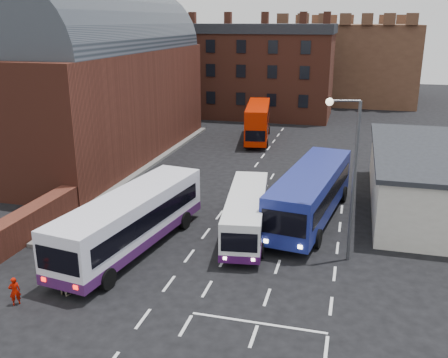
% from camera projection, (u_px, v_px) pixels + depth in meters
% --- Properties ---
extents(ground, '(180.00, 180.00, 0.00)m').
position_uv_depth(ground, '(174.00, 276.00, 25.77)').
color(ground, black).
extents(railway_station, '(12.00, 28.00, 16.00)m').
position_uv_depth(railway_station, '(94.00, 76.00, 46.58)').
color(railway_station, '#602B1E').
rests_on(railway_station, ground).
extents(forecourt_wall, '(1.20, 10.00, 1.80)m').
position_uv_depth(forecourt_wall, '(25.00, 226.00, 29.83)').
color(forecourt_wall, '#602B1E').
rests_on(forecourt_wall, ground).
extents(brick_terrace, '(22.00, 10.00, 11.00)m').
position_uv_depth(brick_terrace, '(249.00, 75.00, 67.92)').
color(brick_terrace, brown).
rests_on(brick_terrace, ground).
extents(castle_keep, '(22.00, 22.00, 12.00)m').
position_uv_depth(castle_keep, '(345.00, 62.00, 83.25)').
color(castle_keep, brown).
rests_on(castle_keep, ground).
extents(bus_white_outbound, '(4.50, 12.41, 3.31)m').
position_uv_depth(bus_white_outbound, '(131.00, 218.00, 28.24)').
color(bus_white_outbound, white).
rests_on(bus_white_outbound, ground).
extents(bus_white_inbound, '(3.48, 9.77, 2.61)m').
position_uv_depth(bus_white_inbound, '(246.00, 211.00, 30.33)').
color(bus_white_inbound, white).
rests_on(bus_white_inbound, ground).
extents(bus_blue, '(4.59, 12.82, 3.42)m').
position_uv_depth(bus_blue, '(311.00, 191.00, 32.43)').
color(bus_blue, navy).
rests_on(bus_blue, ground).
extents(bus_red_double, '(3.71, 10.21, 3.99)m').
position_uv_depth(bus_red_double, '(258.00, 122.00, 54.16)').
color(bus_red_double, red).
rests_on(bus_red_double, ground).
extents(street_lamp, '(1.79, 0.61, 8.92)m').
position_uv_depth(street_lamp, '(349.00, 166.00, 25.94)').
color(street_lamp, '#4E4F53').
rests_on(street_lamp, ground).
extents(pedestrian_red, '(0.60, 0.59, 1.39)m').
position_uv_depth(pedestrian_red, '(15.00, 291.00, 23.01)').
color(pedestrian_red, '#A50E00').
rests_on(pedestrian_red, ground).
extents(pedestrian_beige, '(0.83, 0.71, 1.49)m').
position_uv_depth(pedestrian_beige, '(63.00, 280.00, 23.89)').
color(pedestrian_beige, '#B6A98D').
rests_on(pedestrian_beige, ground).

